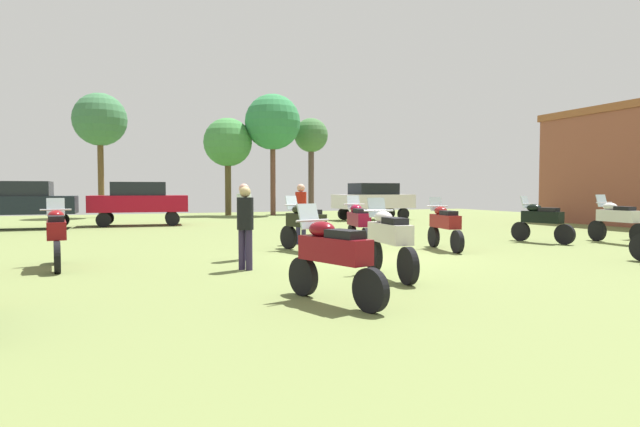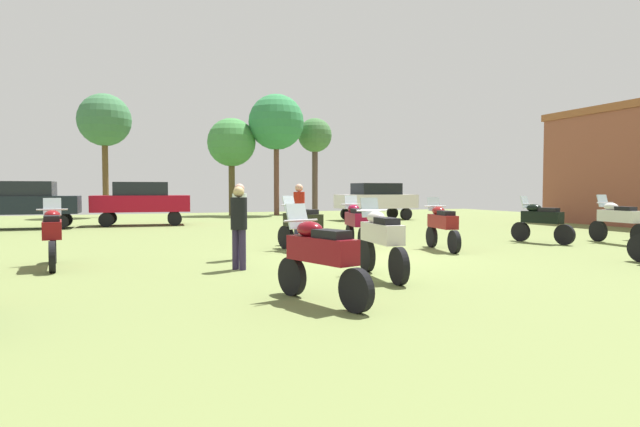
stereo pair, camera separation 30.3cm
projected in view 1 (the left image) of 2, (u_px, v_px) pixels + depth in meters
ground_plane at (367, 256)px, 13.25m from camera, size 44.00×52.00×0.02m
motorcycle_1 at (444, 224)px, 14.43m from camera, size 0.70×2.12×1.44m
motorcycle_2 at (541, 220)px, 16.39m from camera, size 0.78×2.03×1.46m
motorcycle_7 at (358, 223)px, 14.66m from camera, size 0.70×2.14×1.49m
motorcycle_8 at (305, 224)px, 14.07m from camera, size 0.86×2.15×1.49m
motorcycle_10 at (56, 234)px, 11.09m from camera, size 0.62×2.16×1.47m
motorcycle_11 at (333, 255)px, 7.66m from camera, size 0.83×2.03×1.44m
motorcycle_12 at (617, 219)px, 16.21m from camera, size 0.62×2.27×1.50m
motorcycle_13 at (389, 239)px, 9.91m from camera, size 0.62×2.22×1.50m
car_1 at (20, 201)px, 21.89m from camera, size 4.35×1.93×2.00m
car_2 at (373, 198)px, 28.78m from camera, size 4.37×1.99×2.00m
car_3 at (139, 200)px, 24.21m from camera, size 4.43×2.14×2.00m
person_1 at (244, 215)px, 12.38m from camera, size 0.44×0.44×1.80m
person_2 at (245, 221)px, 10.81m from camera, size 0.48×0.48×1.72m
person_3 at (301, 209)px, 15.98m from camera, size 0.46×0.46×1.83m
tree_1 at (273, 123)px, 33.59m from camera, size 3.54×3.54×7.74m
tree_2 at (311, 138)px, 35.88m from camera, size 2.31×2.31×6.52m
tree_3 at (100, 121)px, 31.01m from camera, size 3.10×3.10×7.34m
tree_6 at (228, 143)px, 33.50m from camera, size 3.07×3.07×6.21m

